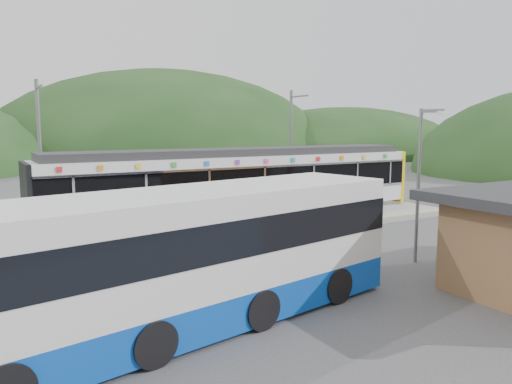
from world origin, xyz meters
TOP-DOWN VIEW (x-y plane):
  - ground at (0.00, 0.00)m, footprint 120.00×120.00m
  - hills at (6.19, 5.29)m, footprint 146.00×149.00m
  - platform at (0.00, 3.30)m, footprint 26.00×3.20m
  - yellow_line at (0.00, 2.00)m, footprint 26.00×0.10m
  - train at (2.18, 6.00)m, footprint 20.44×3.01m
  - catenary_mast_west at (-7.00, 8.56)m, footprint 0.18×1.80m
  - catenary_mast_east at (7.00, 8.56)m, footprint 0.18×1.80m
  - bus at (-5.79, -5.43)m, footprint 12.59×4.98m
  - lamp_post at (3.76, -4.25)m, footprint 0.37×0.99m

SIDE VIEW (x-z plane):
  - ground at x=0.00m, z-range 0.00..0.00m
  - hills at x=6.19m, z-range -13.00..13.00m
  - platform at x=0.00m, z-range 0.00..0.30m
  - yellow_line at x=0.00m, z-range 0.30..0.31m
  - bus at x=-5.79m, z-range -0.06..3.29m
  - train at x=2.18m, z-range 0.19..3.93m
  - lamp_post at x=3.76m, z-range 0.55..6.03m
  - catenary_mast_west at x=-7.00m, z-range 0.15..7.15m
  - catenary_mast_east at x=7.00m, z-range 0.15..7.15m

